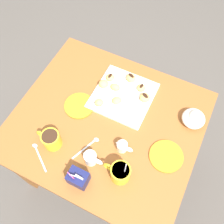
{
  "coord_description": "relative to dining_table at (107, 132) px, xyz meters",
  "views": [
    {
      "loc": [
        -0.28,
        0.52,
        1.9
      ],
      "look_at": [
        -0.0,
        -0.05,
        0.74
      ],
      "focal_mm": 40.71,
      "sensor_mm": 36.0,
      "label": 1
    }
  ],
  "objects": [
    {
      "name": "saucer_orange_left",
      "position": [
        -0.34,
        0.04,
        0.14
      ],
      "size": [
        0.17,
        0.17,
        0.01
      ],
      "primitive_type": "cylinder",
      "color": "orange",
      "rests_on": "dining_table"
    },
    {
      "name": "loose_spoon_by_plate",
      "position": [
        0.22,
        0.3,
        0.13
      ],
      "size": [
        0.14,
        0.1,
        0.01
      ],
      "color": "silver",
      "rests_on": "dining_table"
    },
    {
      "name": "chocolate_drizzle_0",
      "position": [
        -0.08,
        -0.25,
        0.18
      ],
      "size": [
        0.02,
        0.03,
        0.0
      ],
      "primitive_type": "ellipsoid",
      "rotation": [
        0.0,
        0.0,
        1.45
      ],
      "color": "black",
      "rests_on": "beignet_0"
    },
    {
      "name": "loose_spoon_near_saucer",
      "position": [
        0.02,
        0.16,
        0.13
      ],
      "size": [
        0.07,
        0.15,
        0.01
      ],
      "color": "silver",
      "rests_on": "dining_table"
    },
    {
      "name": "ice_cream_bowl",
      "position": [
        -0.4,
        -0.2,
        0.17
      ],
      "size": [
        0.12,
        0.12,
        0.09
      ],
      "color": "white",
      "rests_on": "dining_table"
    },
    {
      "name": "beignet_5",
      "position": [
        0.1,
        -0.24,
        0.16
      ],
      "size": [
        0.06,
        0.06,
        0.03
      ],
      "primitive_type": "ellipsoid",
      "rotation": [
        0.0,
        0.0,
        1.2
      ],
      "color": "#E5B260",
      "rests_on": "pastry_plate_square"
    },
    {
      "name": "coffee_mug_yellow_left",
      "position": [
        -0.18,
        0.22,
        0.18
      ],
      "size": [
        0.13,
        0.09,
        0.15
      ],
      "color": "yellow",
      "rests_on": "dining_table"
    },
    {
      "name": "chocolate_drizzle_7",
      "position": [
        -0.01,
        -0.29,
        0.19
      ],
      "size": [
        0.04,
        0.03,
        0.0
      ],
      "primitive_type": "ellipsoid",
      "rotation": [
        0.0,
        0.0,
        2.74
      ],
      "color": "black",
      "rests_on": "beignet_7"
    },
    {
      "name": "beignet_3",
      "position": [
        -0.13,
        -0.2,
        0.16
      ],
      "size": [
        0.08,
        0.08,
        0.04
      ],
      "primitive_type": "ellipsoid",
      "rotation": [
        0.0,
        0.0,
        2.19
      ],
      "color": "#E5B260",
      "rests_on": "pastry_plate_square"
    },
    {
      "name": "beignet_7",
      "position": [
        -0.01,
        -0.29,
        0.17
      ],
      "size": [
        0.07,
        0.07,
        0.04
      ],
      "primitive_type": "ellipsoid",
      "rotation": [
        0.0,
        0.0,
        2.69
      ],
      "color": "#E5B260",
      "rests_on": "pastry_plate_square"
    },
    {
      "name": "chocolate_drizzle_3",
      "position": [
        -0.13,
        -0.2,
        0.18
      ],
      "size": [
        0.04,
        0.04,
        0.0
      ],
      "primitive_type": "ellipsoid",
      "rotation": [
        0.0,
        0.0,
        2.67
      ],
      "color": "black",
      "rests_on": "beignet_3"
    },
    {
      "name": "dining_table",
      "position": [
        0.0,
        0.0,
        0.0
      ],
      "size": [
        0.96,
        0.86,
        0.72
      ],
      "color": "#935628",
      "rests_on": "ground_plane"
    },
    {
      "name": "beignet_2",
      "position": [
        0.08,
        -0.07,
        0.17
      ],
      "size": [
        0.06,
        0.06,
        0.04
      ],
      "primitive_type": "ellipsoid",
      "rotation": [
        0.0,
        0.0,
        0.88
      ],
      "color": "#E5B260",
      "rests_on": "pastry_plate_square"
    },
    {
      "name": "beignet_4",
      "position": [
        0.11,
        -0.18,
        0.17
      ],
      "size": [
        0.07,
        0.07,
        0.04
      ],
      "primitive_type": "ellipsoid",
      "rotation": [
        0.0,
        0.0,
        2.0
      ],
      "color": "#E5B260",
      "rests_on": "pastry_plate_square"
    },
    {
      "name": "ground_plane",
      "position": [
        0.0,
        0.0,
        -0.59
      ],
      "size": [
        8.0,
        8.0,
        0.0
      ],
      "primitive_type": "plane",
      "color": "#514C47"
    },
    {
      "name": "beignet_6",
      "position": [
        0.0,
        -0.12,
        0.16
      ],
      "size": [
        0.07,
        0.07,
        0.03
      ],
      "primitive_type": "ellipsoid",
      "rotation": [
        0.0,
        0.0,
        2.43
      ],
      "color": "#E5B260",
      "rests_on": "pastry_plate_square"
    },
    {
      "name": "cream_pitcher_white",
      "position": [
        -0.03,
        0.22,
        0.17
      ],
      "size": [
        0.1,
        0.06,
        0.07
      ],
      "color": "white",
      "rests_on": "dining_table"
    },
    {
      "name": "beignet_1",
      "position": [
        0.04,
        -0.19,
        0.17
      ],
      "size": [
        0.06,
        0.04,
        0.04
      ],
      "primitive_type": "ellipsoid",
      "rotation": [
        0.0,
        0.0,
        1.61
      ],
      "color": "#E5B260",
      "rests_on": "pastry_plate_square"
    },
    {
      "name": "saucer_orange_right",
      "position": [
        0.17,
        -0.02,
        0.14
      ],
      "size": [
        0.16,
        0.16,
        0.01
      ],
      "primitive_type": "cylinder",
      "color": "orange",
      "rests_on": "dining_table"
    },
    {
      "name": "chocolate_sauce_pitcher",
      "position": [
        -0.14,
        0.1,
        0.16
      ],
      "size": [
        0.09,
        0.05,
        0.06
      ],
      "color": "white",
      "rests_on": "dining_table"
    },
    {
      "name": "coffee_mug_yellow_right",
      "position": [
        0.19,
        0.22,
        0.18
      ],
      "size": [
        0.13,
        0.09,
        0.09
      ],
      "color": "yellow",
      "rests_on": "dining_table"
    },
    {
      "name": "chocolate_drizzle_5",
      "position": [
        0.1,
        -0.24,
        0.18
      ],
      "size": [
        0.02,
        0.03,
        0.0
      ],
      "primitive_type": "ellipsoid",
      "rotation": [
        0.0,
        0.0,
        1.54
      ],
      "color": "black",
      "rests_on": "beignet_5"
    },
    {
      "name": "pastry_plate_square",
      "position": [
        -0.01,
        -0.18,
        0.14
      ],
      "size": [
        0.31,
        0.31,
        0.02
      ],
      "primitive_type": "cube",
      "color": "white",
      "rests_on": "dining_table"
    },
    {
      "name": "beignet_0",
      "position": [
        -0.08,
        -0.25,
        0.16
      ],
      "size": [
        0.06,
        0.05,
        0.03
      ],
      "primitive_type": "ellipsoid",
      "rotation": [
        0.0,
        0.0,
        1.83
      ],
      "color": "#E5B260",
      "rests_on": "pastry_plate_square"
    },
    {
      "name": "sugar_caddy",
      "position": [
        -0.02,
        0.33,
        0.17
      ],
      "size": [
        0.09,
        0.07,
        0.11
      ],
      "color": "#191E51",
      "rests_on": "dining_table"
    }
  ]
}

